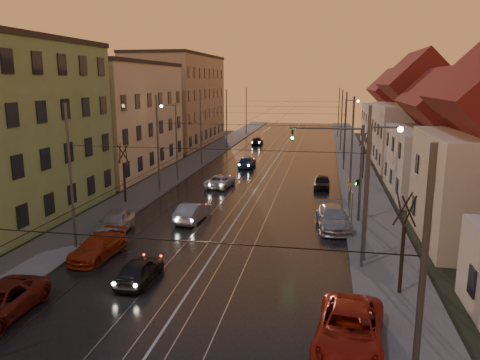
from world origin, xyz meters
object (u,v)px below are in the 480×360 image
Objects in this scene: traffic_light_mast at (347,161)px; parked_left_2 at (98,247)px; street_lamp_3 at (347,123)px; driving_car_4 at (257,141)px; parked_right_2 at (322,182)px; parked_left_3 at (115,222)px; driving_car_1 at (192,212)px; street_lamp_2 at (173,134)px; parked_right_1 at (333,218)px; street_lamp_1 at (374,180)px; driving_car_0 at (140,270)px; driving_car_2 at (220,181)px; parked_right_0 at (349,330)px; driving_car_3 at (247,162)px.

parked_left_2 is (-14.57, -10.03, -3.94)m from traffic_light_mast.
street_lamp_3 is 2.02× the size of driving_car_4.
driving_car_4 is 1.06× the size of parked_right_2.
parked_left_3 reaches higher than parked_right_2.
driving_car_1 is (-11.14, -1.91, -3.89)m from traffic_light_mast.
parked_right_2 is at bearing -121.33° from driving_car_1.
traffic_light_mast is 1.68× the size of driving_car_1.
parked_right_1 is at bearing -40.46° from street_lamp_2.
parked_right_2 is (-2.90, 18.69, -4.25)m from street_lamp_1.
driving_car_0 is at bearing -75.84° from street_lamp_2.
driving_car_0 is (-11.95, -40.82, -4.23)m from street_lamp_3.
driving_car_0 is 8.72m from parked_left_3.
street_lamp_2 is 7.37m from driving_car_2.
driving_car_4 is at bearing 107.52° from parked_right_0.
street_lamp_2 reaches higher than driving_car_1.
driving_car_4 reaches higher than parked_left_2.
driving_car_0 is (-11.95, -4.82, -4.23)m from street_lamp_1.
parked_left_3 is (-4.45, -3.61, 0.06)m from driving_car_1.
parked_right_0 is at bearing 102.37° from driving_car_3.
parked_right_0 is at bearing -91.94° from street_lamp_3.
parked_left_2 is at bearing -83.97° from parked_left_3.
driving_car_2 is (-12.72, 17.55, -4.26)m from street_lamp_1.
traffic_light_mast is 1.59× the size of parked_left_2.
street_lamp_1 is 22.09m from driving_car_2.
street_lamp_2 reaches higher than parked_left_3.
parked_left_2 is (-2.09, -50.64, -0.01)m from driving_car_4.
street_lamp_3 reaches higher than driving_car_2.
traffic_light_mast is 23.49m from driving_car_3.
street_lamp_2 is 15.70m from driving_car_1.
driving_car_4 is 0.87× the size of parked_left_2.
street_lamp_1 is 50.64m from driving_car_4.
street_lamp_1 is 1.76× the size of driving_car_3.
driving_car_3 is at bearing 112.70° from street_lamp_1.
street_lamp_2 is (-18.21, 20.00, 0.00)m from street_lamp_1.
parked_right_2 is at bearing -167.45° from driving_car_2.
parked_left_3 is (-16.70, 2.48, -4.11)m from street_lamp_1.
traffic_light_mast is at bearing 12.72° from parked_left_3.
street_lamp_3 is at bearing 56.76° from parked_left_3.
driving_car_0 is at bearing 91.09° from driving_car_4.
traffic_light_mast is at bearing 146.51° from driving_car_2.
parked_left_2 is (-3.73, 2.79, 0.01)m from driving_car_0.
driving_car_0 is at bearing 86.89° from driving_car_3.
parked_left_2 is (-2.96, -19.59, 0.04)m from driving_car_2.
driving_car_0 is 10.92m from driving_car_1.
parked_left_3 reaches higher than parked_left_2.
parked_left_3 reaches higher than driving_car_4.
traffic_light_mast is 11.95m from driving_car_1.
street_lamp_3 is at bearing -118.61° from driving_car_2.
parked_right_2 is (9.81, 1.13, 0.01)m from driving_car_2.
street_lamp_1 is 1.53× the size of parked_right_1.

